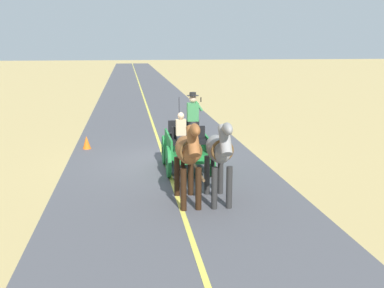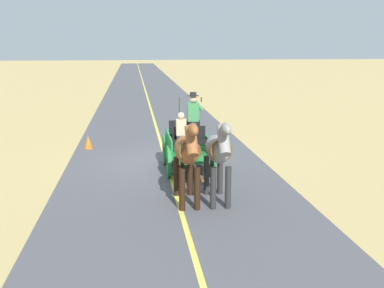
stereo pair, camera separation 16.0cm
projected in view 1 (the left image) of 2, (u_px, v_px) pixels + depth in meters
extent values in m
plane|color=tan|center=(166.00, 163.00, 14.90)|extent=(200.00, 200.00, 0.00)
cube|color=#4C4C51|center=(166.00, 163.00, 14.90)|extent=(6.58, 160.00, 0.01)
cube|color=#DBCC4C|center=(166.00, 163.00, 14.90)|extent=(0.12, 160.00, 0.00)
cube|color=#1E7233|center=(187.00, 149.00, 14.02)|extent=(1.20, 2.20, 0.12)
cube|color=#1E7233|center=(204.00, 140.00, 14.04)|extent=(0.06, 2.09, 0.44)
cube|color=#1E7233|center=(169.00, 141.00, 13.87)|extent=(0.06, 2.09, 0.44)
cube|color=#1E7233|center=(192.00, 162.00, 12.86)|extent=(1.08, 0.24, 0.08)
cube|color=#1E7233|center=(182.00, 146.00, 15.21)|extent=(0.72, 0.20, 0.06)
cube|color=black|center=(189.00, 142.00, 13.35)|extent=(1.02, 0.36, 0.14)
cube|color=black|center=(188.00, 133.00, 13.47)|extent=(1.02, 0.08, 0.44)
cube|color=black|center=(184.00, 134.00, 14.41)|extent=(1.02, 0.36, 0.14)
cube|color=black|center=(184.00, 127.00, 14.54)|extent=(1.02, 0.08, 0.44)
cylinder|color=#1E7233|center=(211.00, 160.00, 13.41)|extent=(0.10, 0.96, 0.96)
cylinder|color=black|center=(211.00, 160.00, 13.41)|extent=(0.12, 0.21, 0.21)
cylinder|color=#1E7233|center=(168.00, 162.00, 13.22)|extent=(0.10, 0.96, 0.96)
cylinder|color=black|center=(168.00, 162.00, 13.22)|extent=(0.12, 0.21, 0.21)
cylinder|color=#1E7233|center=(203.00, 149.00, 14.89)|extent=(0.10, 0.96, 0.96)
cylinder|color=black|center=(203.00, 149.00, 14.89)|extent=(0.12, 0.21, 0.21)
cylinder|color=#1E7233|center=(164.00, 150.00, 14.71)|extent=(0.10, 0.96, 0.96)
cylinder|color=black|center=(164.00, 150.00, 14.71)|extent=(0.12, 0.21, 0.21)
cylinder|color=brown|center=(197.00, 170.00, 11.91)|extent=(0.07, 2.00, 0.07)
cylinder|color=black|center=(179.00, 119.00, 13.15)|extent=(0.02, 0.02, 1.30)
cylinder|color=#2D2D33|center=(193.00, 135.00, 13.61)|extent=(0.22, 0.22, 0.90)
cube|color=#387F47|center=(193.00, 112.00, 13.45)|extent=(0.34, 0.22, 0.56)
sphere|color=beige|center=(193.00, 99.00, 13.36)|extent=(0.22, 0.22, 0.22)
cylinder|color=black|center=(193.00, 96.00, 13.34)|extent=(0.36, 0.36, 0.01)
cylinder|color=black|center=(193.00, 94.00, 13.33)|extent=(0.20, 0.20, 0.10)
cylinder|color=#387F47|center=(199.00, 106.00, 13.39)|extent=(0.26, 0.08, 0.32)
cube|color=black|center=(201.00, 100.00, 13.34)|extent=(0.02, 0.07, 0.14)
cube|color=#2D2D33|center=(181.00, 138.00, 13.17)|extent=(0.28, 0.32, 0.14)
cube|color=tan|center=(181.00, 127.00, 13.21)|extent=(0.30, 0.20, 0.48)
sphere|color=beige|center=(181.00, 116.00, 13.14)|extent=(0.20, 0.20, 0.20)
ellipsoid|color=gray|center=(218.00, 149.00, 11.02)|extent=(0.58, 1.57, 0.64)
cylinder|color=#272726|center=(229.00, 188.00, 10.70)|extent=(0.15, 0.15, 1.05)
cylinder|color=#272726|center=(214.00, 188.00, 10.66)|extent=(0.15, 0.15, 1.05)
cylinder|color=#272726|center=(220.00, 175.00, 11.76)|extent=(0.15, 0.15, 1.05)
cylinder|color=#272726|center=(207.00, 175.00, 11.71)|extent=(0.15, 0.15, 1.05)
cylinder|color=gray|center=(225.00, 140.00, 10.12)|extent=(0.27, 0.65, 0.73)
ellipsoid|color=gray|center=(227.00, 129.00, 9.84)|extent=(0.23, 0.54, 0.28)
cube|color=#272726|center=(225.00, 138.00, 10.13)|extent=(0.07, 0.50, 0.56)
cylinder|color=#272726|center=(213.00, 153.00, 11.80)|extent=(0.11, 0.11, 0.70)
torus|color=brown|center=(222.00, 151.00, 10.48)|extent=(0.55, 0.08, 0.55)
ellipsoid|color=brown|center=(187.00, 150.00, 10.91)|extent=(0.60, 1.57, 0.64)
cylinder|color=black|center=(198.00, 189.00, 10.60)|extent=(0.15, 0.15, 1.05)
cylinder|color=black|center=(183.00, 190.00, 10.54)|extent=(0.15, 0.15, 1.05)
cylinder|color=black|center=(191.00, 176.00, 11.65)|extent=(0.15, 0.15, 1.05)
cylinder|color=black|center=(177.00, 177.00, 11.59)|extent=(0.15, 0.15, 1.05)
cylinder|color=brown|center=(193.00, 141.00, 10.01)|extent=(0.28, 0.66, 0.73)
ellipsoid|color=brown|center=(195.00, 130.00, 9.73)|extent=(0.23, 0.55, 0.28)
cube|color=black|center=(193.00, 139.00, 10.02)|extent=(0.07, 0.50, 0.56)
cylinder|color=black|center=(183.00, 154.00, 11.69)|extent=(0.11, 0.11, 0.70)
torus|color=brown|center=(191.00, 152.00, 10.37)|extent=(0.55, 0.09, 0.55)
cone|color=orange|center=(87.00, 142.00, 16.89)|extent=(0.32, 0.32, 0.50)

